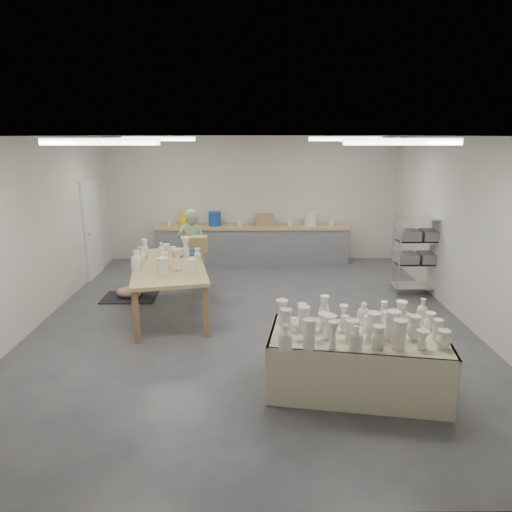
{
  "coord_description": "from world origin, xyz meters",
  "views": [
    {
      "loc": [
        0.02,
        -7.09,
        3.02
      ],
      "look_at": [
        0.07,
        0.3,
        1.05
      ],
      "focal_mm": 32.0,
      "sensor_mm": 36.0,
      "label": 1
    }
  ],
  "objects_px": {
    "drying_table": "(357,359)",
    "potter": "(192,248)",
    "work_table": "(171,263)",
    "red_stool": "(195,268)"
  },
  "relations": [
    {
      "from": "drying_table",
      "to": "potter",
      "type": "xyz_separation_m",
      "value": [
        -2.48,
        4.01,
        0.38
      ]
    },
    {
      "from": "drying_table",
      "to": "work_table",
      "type": "height_order",
      "value": "work_table"
    },
    {
      "from": "red_stool",
      "to": "drying_table",
      "type": "bearing_deg",
      "value": -59.95
    },
    {
      "from": "potter",
      "to": "work_table",
      "type": "bearing_deg",
      "value": 84.65
    },
    {
      "from": "red_stool",
      "to": "potter",
      "type": "bearing_deg",
      "value": -90.0
    },
    {
      "from": "drying_table",
      "to": "potter",
      "type": "bearing_deg",
      "value": 131.0
    },
    {
      "from": "drying_table",
      "to": "work_table",
      "type": "distance_m",
      "value": 3.75
    },
    {
      "from": "drying_table",
      "to": "red_stool",
      "type": "bearing_deg",
      "value": 129.35
    },
    {
      "from": "potter",
      "to": "red_stool",
      "type": "distance_m",
      "value": 0.58
    },
    {
      "from": "work_table",
      "to": "red_stool",
      "type": "xyz_separation_m",
      "value": [
        0.18,
        1.68,
        -0.6
      ]
    }
  ]
}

